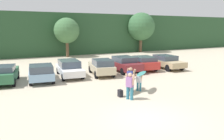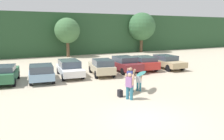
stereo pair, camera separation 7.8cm
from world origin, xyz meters
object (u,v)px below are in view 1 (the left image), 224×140
(parked_car_sky_blue, at_px, (41,72))
(person_adult, at_px, (131,78))
(parked_car_red, at_px, (142,62))
(backpack_dropped, at_px, (120,93))
(surfboard_cream, at_px, (130,81))
(person_child, at_px, (139,81))
(parked_car_forest_green, at_px, (4,74))
(surfboard_teal, at_px, (141,73))
(person_companion, at_px, (130,85))
(parked_car_tan, at_px, (166,61))
(parked_car_maroon, at_px, (123,64))
(parked_car_champagne, at_px, (102,67))
(parked_car_white, at_px, (69,68))

(parked_car_sky_blue, xyz_separation_m, person_adult, (4.98, -5.72, 0.18))
(parked_car_red, distance_m, backpack_dropped, 9.60)
(parked_car_sky_blue, bearing_deg, surfboard_cream, -132.81)
(person_child, bearing_deg, parked_car_forest_green, -64.40)
(parked_car_forest_green, bearing_deg, parked_car_sky_blue, -94.94)
(parked_car_sky_blue, bearing_deg, parked_car_red, -79.59)
(parked_car_forest_green, height_order, person_adult, person_adult)
(parked_car_red, xyz_separation_m, surfboard_teal, (-4.55, -6.68, 0.49))
(person_companion, bearing_deg, surfboard_cream, -148.76)
(parked_car_red, relative_size, backpack_dropped, 10.46)
(person_child, bearing_deg, parked_car_tan, -167.10)
(person_child, bearing_deg, parked_car_red, -151.65)
(parked_car_maroon, xyz_separation_m, person_adult, (-3.07, -6.42, 0.16))
(parked_car_sky_blue, height_order, person_child, parked_car_sky_blue)
(person_adult, xyz_separation_m, person_companion, (-0.89, -1.39, -0.02))
(person_adult, bearing_deg, parked_car_champagne, -120.16)
(parked_car_champagne, distance_m, parked_car_red, 4.93)
(parked_car_champagne, relative_size, backpack_dropped, 9.37)
(surfboard_teal, bearing_deg, parked_car_forest_green, -81.58)
(parked_car_sky_blue, relative_size, surfboard_cream, 1.82)
(parked_car_red, relative_size, person_child, 3.71)
(surfboard_teal, bearing_deg, parked_car_sky_blue, -89.52)
(parked_car_red, relative_size, surfboard_teal, 2.81)
(person_companion, height_order, surfboard_teal, person_companion)
(person_companion, height_order, backpack_dropped, person_companion)
(parked_car_maroon, relative_size, person_companion, 2.82)
(person_child, height_order, surfboard_teal, surfboard_teal)
(person_adult, bearing_deg, parked_car_red, -155.58)
(person_companion, bearing_deg, person_adult, -149.00)
(parked_car_white, height_order, parked_car_maroon, parked_car_maroon)
(parked_car_maroon, xyz_separation_m, person_child, (-2.44, -6.52, -0.08))
(person_adult, bearing_deg, parked_car_forest_green, -66.15)
(person_adult, bearing_deg, parked_car_tan, -169.85)
(parked_car_white, xyz_separation_m, person_adult, (2.39, -6.63, 0.19))
(person_child, relative_size, backpack_dropped, 2.82)
(parked_car_maroon, bearing_deg, person_adult, 155.55)
(parked_car_champagne, distance_m, surfboard_teal, 6.02)
(parked_car_sky_blue, xyz_separation_m, parked_car_champagne, (5.36, 0.04, 0.03))
(parked_car_champagne, relative_size, parked_car_maroon, 0.90)
(parked_car_champagne, bearing_deg, person_child, -167.94)
(parked_car_sky_blue, height_order, backpack_dropped, parked_car_sky_blue)
(person_adult, xyz_separation_m, surfboard_cream, (-0.02, -0.02, -0.17))
(parked_car_tan, distance_m, person_child, 9.48)
(parked_car_tan, height_order, surfboard_teal, parked_car_tan)
(parked_car_sky_blue, height_order, parked_car_maroon, parked_car_maroon)
(parked_car_maroon, bearing_deg, surfboard_teal, 161.62)
(parked_car_forest_green, xyz_separation_m, parked_car_champagne, (8.05, -0.63, 0.03))
(person_child, bearing_deg, surfboard_cream, -33.88)
(parked_car_sky_blue, distance_m, surfboard_cream, 7.58)
(parked_car_sky_blue, bearing_deg, parked_car_champagne, -83.22)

